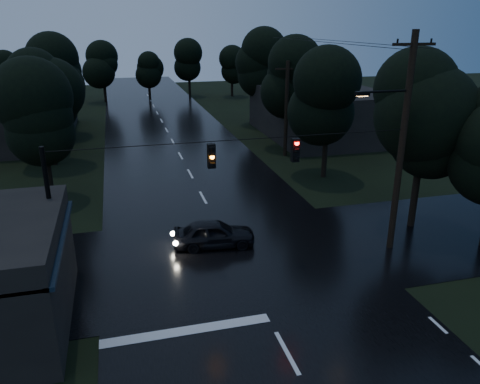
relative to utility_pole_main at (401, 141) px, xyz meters
name	(u,v)px	position (x,y,z in m)	size (l,w,h in m)	color
main_road	(180,156)	(-7.41, 19.00, -5.26)	(12.00, 120.00, 0.02)	black
cross_street	(235,256)	(-7.41, 1.00, -5.26)	(60.00, 9.00, 0.02)	black
building_far_right	(320,113)	(6.59, 23.00, -3.06)	(10.00, 14.00, 4.40)	black
building_far_left	(12,112)	(-21.41, 29.00, -2.76)	(10.00, 16.00, 5.00)	black
utility_pole_main	(401,141)	(0.00, 0.00, 0.00)	(3.50, 0.30, 10.00)	black
utility_pole_far	(286,108)	(0.89, 17.00, -1.38)	(2.00, 0.30, 7.50)	black
anchor_pole_left	(52,222)	(-14.91, 0.00, -2.26)	(0.18, 0.18, 6.00)	black
span_signals	(253,152)	(-6.85, -0.01, -0.01)	(15.00, 0.37, 1.12)	black
tree_corner_near	(426,114)	(2.59, 2.00, 0.74)	(4.48, 4.48, 9.44)	black
tree_left_a	(40,115)	(-16.41, 11.00, -0.02)	(3.92, 3.92, 8.26)	black
tree_left_b	(45,90)	(-17.01, 19.00, 0.36)	(4.20, 4.20, 8.85)	black
tree_left_c	(51,72)	(-17.61, 29.00, 0.74)	(4.48, 4.48, 9.44)	black
tree_right_a	(328,96)	(1.59, 11.00, 0.36)	(4.20, 4.20, 8.85)	black
tree_right_b	(294,78)	(2.19, 19.00, 0.74)	(4.48, 4.48, 9.44)	black
tree_right_c	(264,63)	(2.79, 29.00, 1.11)	(4.76, 4.76, 10.03)	black
car	(214,234)	(-8.09, 2.31, -4.59)	(1.57, 3.91, 1.33)	black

